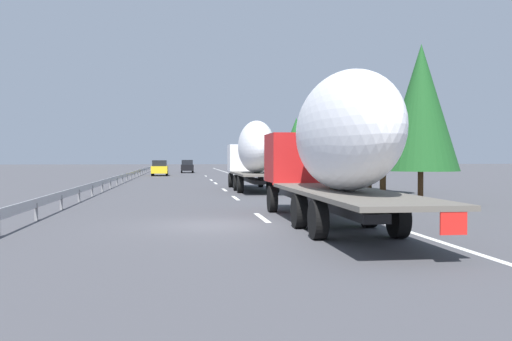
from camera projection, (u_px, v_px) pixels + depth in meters
name	position (u px, v px, depth m)	size (l,w,h in m)	color
ground_plane	(192.00, 179.00, 57.68)	(260.00, 260.00, 0.00)	#424247
lane_stripe_0	(262.00, 218.00, 20.26)	(3.20, 0.20, 0.01)	white
lane_stripe_1	(235.00, 198.00, 30.14)	(3.20, 0.20, 0.01)	white
lane_stripe_2	(224.00, 190.00, 37.84)	(3.20, 0.20, 0.01)	white
lane_stripe_3	(216.00, 183.00, 47.58)	(3.20, 0.20, 0.01)	white
lane_stripe_4	(211.00, 180.00, 54.56)	(3.20, 0.20, 0.01)	white
lane_stripe_5	(206.00, 176.00, 66.69)	(3.20, 0.20, 0.01)	white
edge_line_right	(240.00, 177.00, 63.36)	(110.00, 0.20, 0.01)	white
truck_lead	(254.00, 152.00, 36.75)	(11.99, 2.55, 4.47)	silver
truck_trailing	(333.00, 142.00, 17.45)	(14.14, 2.55, 4.64)	#B21919
car_black_suv	(187.00, 166.00, 80.93)	(4.52, 1.80, 1.85)	black
car_yellow_coupe	(160.00, 168.00, 67.65)	(4.72, 1.91, 1.85)	gold
road_sign	(255.00, 155.00, 59.77)	(0.10, 0.90, 3.48)	gray
tree_0	(369.00, 125.00, 36.55)	(2.93, 2.93, 7.20)	#472D19
tree_1	(383.00, 129.00, 33.82)	(3.98, 3.98, 6.20)	#472D19
tree_2	(326.00, 131.00, 43.39)	(3.49, 3.49, 7.07)	#472D19
tree_3	(421.00, 108.00, 26.14)	(3.52, 3.52, 7.41)	#472D19
tree_4	(296.00, 139.00, 66.83)	(3.77, 3.77, 6.88)	#472D19
guardrail_median	(134.00, 173.00, 59.86)	(94.00, 0.10, 0.76)	#9EA0A5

